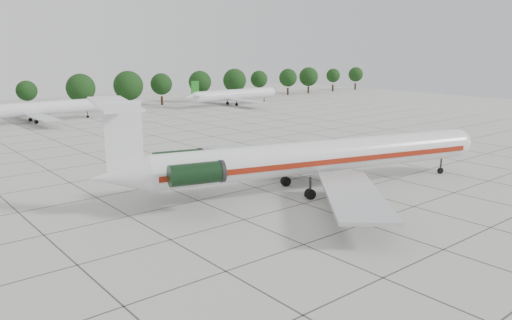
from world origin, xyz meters
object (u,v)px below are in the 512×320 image
at_px(main_airliner, 303,158).
at_px(ground_crew, 327,170).
at_px(bg_airliner_c, 36,109).
at_px(bg_airliner_d, 234,95).

height_order(main_airliner, ground_crew, main_airliner).
height_order(main_airliner, bg_airliner_c, main_airliner).
height_order(main_airliner, bg_airliner_d, main_airliner).
bearing_deg(ground_crew, bg_airliner_c, -121.19).
bearing_deg(bg_airliner_d, ground_crew, -119.02).
xyz_separation_m(main_airliner, bg_airliner_c, (-6.62, 76.40, -1.02)).
relative_size(ground_crew, bg_airliner_d, 0.06).
distance_m(main_airliner, bg_airliner_d, 90.02).
bearing_deg(bg_airliner_d, main_airliner, -122.15).
relative_size(main_airliner, ground_crew, 29.36).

